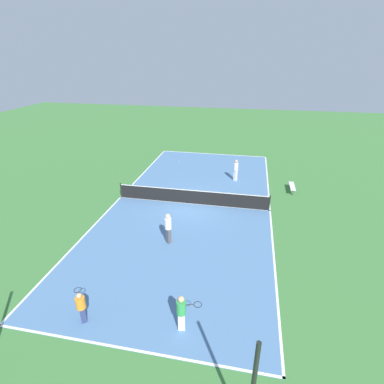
% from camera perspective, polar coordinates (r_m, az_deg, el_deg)
% --- Properties ---
extents(ground_plane, '(80.00, 80.00, 0.00)m').
position_cam_1_polar(ground_plane, '(20.68, -0.00, -2.26)').
color(ground_plane, '#3D7538').
extents(court_surface, '(10.61, 22.94, 0.02)m').
position_cam_1_polar(court_surface, '(20.68, -0.00, -2.24)').
color(court_surface, '#4C729E').
rests_on(court_surface, ground_plane).
extents(tennis_net, '(10.41, 0.10, 1.09)m').
position_cam_1_polar(tennis_net, '(20.43, -0.00, -0.83)').
color(tennis_net, black).
rests_on(tennis_net, court_surface).
extents(bench, '(0.36, 1.66, 0.45)m').
position_cam_1_polar(bench, '(23.60, 18.54, 0.99)').
color(bench, silver).
rests_on(bench, ground_plane).
extents(player_far_white, '(0.51, 0.51, 1.78)m').
position_cam_1_polar(player_far_white, '(16.13, -4.56, -6.55)').
color(player_far_white, '#4C4C51').
rests_on(player_far_white, court_surface).
extents(player_center_orange, '(0.83, 0.94, 1.38)m').
position_cam_1_polar(player_center_orange, '(12.79, -20.37, -19.62)').
color(player_center_orange, navy).
rests_on(player_center_orange, court_surface).
extents(player_near_white, '(0.50, 0.50, 1.76)m').
position_cam_1_polar(player_near_white, '(24.31, 8.33, 4.41)').
color(player_near_white, white).
rests_on(player_near_white, court_surface).
extents(player_far_green, '(0.98, 0.51, 1.58)m').
position_cam_1_polar(player_far_green, '(11.74, -1.99, -21.69)').
color(player_far_green, white).
rests_on(player_far_green, court_surface).
extents(tennis_ball_midcourt, '(0.07, 0.07, 0.07)m').
position_cam_1_polar(tennis_ball_midcourt, '(21.84, 9.24, -0.89)').
color(tennis_ball_midcourt, '#CCE033').
rests_on(tennis_ball_midcourt, court_surface).
extents(tennis_ball_right_alley, '(0.07, 0.07, 0.07)m').
position_cam_1_polar(tennis_ball_right_alley, '(28.82, -2.45, 5.89)').
color(tennis_ball_right_alley, '#CCE033').
rests_on(tennis_ball_right_alley, court_surface).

